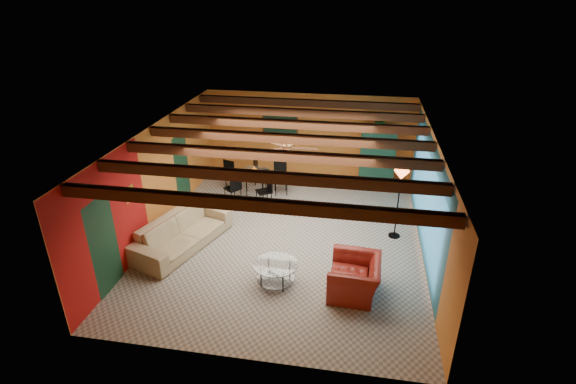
% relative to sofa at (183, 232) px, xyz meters
% --- Properties ---
extents(room, '(6.52, 8.01, 2.71)m').
position_rel_sofa_xyz_m(room, '(2.37, 0.94, 1.98)').
color(room, '#9A948A').
rests_on(room, ground).
extents(sofa, '(1.81, 2.83, 0.77)m').
position_rel_sofa_xyz_m(sofa, '(0.00, 0.00, 0.00)').
color(sofa, tan).
rests_on(sofa, ground).
extents(armchair, '(1.06, 1.19, 0.75)m').
position_rel_sofa_xyz_m(armchair, '(4.10, -1.07, -0.01)').
color(armchair, maroon).
rests_on(armchair, ground).
extents(coffee_table, '(1.06, 1.06, 0.48)m').
position_rel_sofa_xyz_m(coffee_table, '(2.46, -1.03, -0.14)').
color(coffee_table, silver).
rests_on(coffee_table, ground).
extents(dining_table, '(2.37, 2.37, 1.01)m').
position_rel_sofa_xyz_m(dining_table, '(1.01, 3.08, 0.12)').
color(dining_table, white).
rests_on(dining_table, ground).
extents(armoire, '(1.07, 0.60, 1.80)m').
position_rel_sofa_xyz_m(armoire, '(4.57, 4.53, 0.51)').
color(armoire, brown).
rests_on(armoire, ground).
extents(floor_lamp, '(0.46, 0.46, 1.79)m').
position_rel_sofa_xyz_m(floor_lamp, '(5.02, 1.32, 0.51)').
color(floor_lamp, black).
rests_on(floor_lamp, ground).
extents(ceiling_fan, '(1.50, 1.50, 0.44)m').
position_rel_sofa_xyz_m(ceiling_fan, '(2.37, 0.83, 1.98)').
color(ceiling_fan, '#472614').
rests_on(ceiling_fan, ceiling).
extents(painting, '(1.05, 0.03, 0.65)m').
position_rel_sofa_xyz_m(painting, '(1.47, 4.79, 1.27)').
color(painting, black).
rests_on(painting, wall_back).
extents(potted_plant, '(0.57, 0.53, 0.52)m').
position_rel_sofa_xyz_m(potted_plant, '(4.57, 4.53, 1.67)').
color(potted_plant, '#26661E').
rests_on(potted_plant, armoire).
extents(vase, '(0.23, 0.23, 0.20)m').
position_rel_sofa_xyz_m(vase, '(1.01, 3.08, 0.72)').
color(vase, orange).
rests_on(vase, dining_table).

